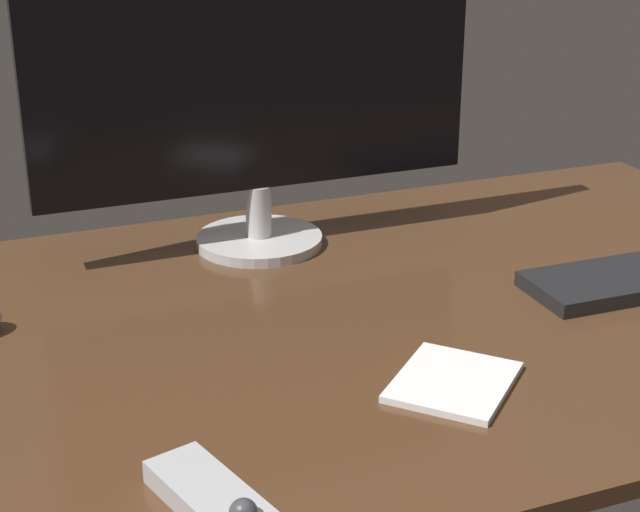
% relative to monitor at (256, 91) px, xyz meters
% --- Properties ---
extents(desk, '(1.40, 0.84, 0.02)m').
position_rel_monitor_xyz_m(desk, '(0.05, -0.27, -0.23)').
color(desk, '#4C301C').
rests_on(desk, ground).
extents(monitor, '(0.62, 0.18, 0.40)m').
position_rel_monitor_xyz_m(monitor, '(0.00, 0.00, 0.00)').
color(monitor, silver).
rests_on(monitor, desk).
extents(media_remote, '(0.10, 0.18, 0.04)m').
position_rel_monitor_xyz_m(media_remote, '(-0.24, -0.60, -0.21)').
color(media_remote, '#B7B7BC').
rests_on(media_remote, desk).
extents(notepad, '(0.18, 0.18, 0.01)m').
position_rel_monitor_xyz_m(notepad, '(0.06, -0.47, -0.22)').
color(notepad, white).
rests_on(notepad, desk).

